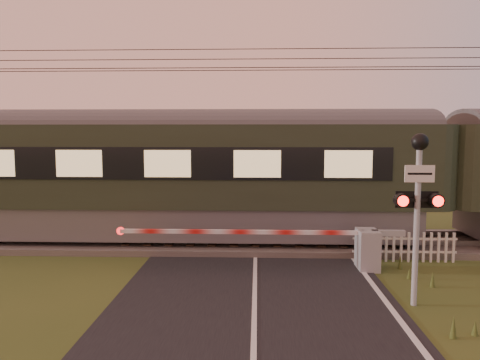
{
  "coord_description": "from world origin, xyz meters",
  "views": [
    {
      "loc": [
        0.05,
        -8.14,
        3.54
      ],
      "look_at": [
        -0.37,
        3.2,
        2.39
      ],
      "focal_mm": 35.0,
      "sensor_mm": 36.0,
      "label": 1
    }
  ],
  "objects_px": {
    "crossing_signal": "(418,188)",
    "picket_fence": "(405,247)",
    "boom_gate": "(351,247)",
    "train": "(443,174)"
  },
  "relations": [
    {
      "from": "crossing_signal",
      "to": "picket_fence",
      "type": "xyz_separation_m",
      "value": [
        0.83,
        3.29,
        -2.01
      ]
    },
    {
      "from": "boom_gate",
      "to": "crossing_signal",
      "type": "relative_size",
      "value": 2.13
    },
    {
      "from": "crossing_signal",
      "to": "picket_fence",
      "type": "relative_size",
      "value": 1.25
    },
    {
      "from": "crossing_signal",
      "to": "boom_gate",
      "type": "bearing_deg",
      "value": 107.22
    },
    {
      "from": "picket_fence",
      "to": "boom_gate",
      "type": "bearing_deg",
      "value": -155.89
    },
    {
      "from": "train",
      "to": "crossing_signal",
      "type": "relative_size",
      "value": 11.99
    },
    {
      "from": "train",
      "to": "boom_gate",
      "type": "height_order",
      "value": "train"
    },
    {
      "from": "picket_fence",
      "to": "train",
      "type": "bearing_deg",
      "value": 48.51
    },
    {
      "from": "boom_gate",
      "to": "picket_fence",
      "type": "bearing_deg",
      "value": 24.11
    },
    {
      "from": "train",
      "to": "picket_fence",
      "type": "bearing_deg",
      "value": -131.49
    }
  ]
}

